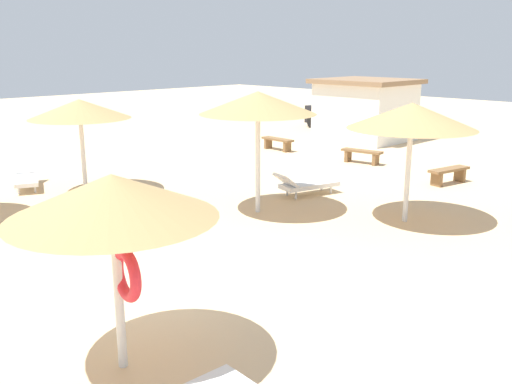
{
  "coord_description": "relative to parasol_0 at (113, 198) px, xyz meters",
  "views": [
    {
      "loc": [
        7.84,
        -4.79,
        4.04
      ],
      "look_at": [
        0.0,
        3.0,
        1.2
      ],
      "focal_mm": 39.33,
      "sensor_mm": 36.0,
      "label": 1
    }
  ],
  "objects": [
    {
      "name": "parked_car",
      "position": [
        -11.35,
        20.0,
        -1.46
      ],
      "size": [
        4.16,
        2.34,
        1.72
      ],
      "color": "black",
      "rests_on": "ground"
    },
    {
      "name": "bench_0",
      "position": [
        -1.84,
        12.6,
        -1.93
      ],
      "size": [
        0.68,
        1.55,
        0.49
      ],
      "color": "brown",
      "rests_on": "ground"
    },
    {
      "name": "parasol_3",
      "position": [
        -8.65,
        4.14,
        0.12
      ],
      "size": [
        2.8,
        2.8,
        2.68
      ],
      "color": "silver",
      "rests_on": "ground"
    },
    {
      "name": "bench_1",
      "position": [
        -5.55,
        13.35,
        -1.93
      ],
      "size": [
        1.54,
        0.62,
        0.49
      ],
      "color": "brown",
      "rests_on": "ground"
    },
    {
      "name": "parasol_2",
      "position": [
        -3.81,
        6.3,
        0.47
      ],
      "size": [
        2.87,
        2.87,
        3.03
      ],
      "color": "silver",
      "rests_on": "ground"
    },
    {
      "name": "bench_2",
      "position": [
        -9.55,
        13.17,
        -1.93
      ],
      "size": [
        1.51,
        0.45,
        0.49
      ],
      "color": "brown",
      "rests_on": "ground"
    },
    {
      "name": "beach_cabana",
      "position": [
        -8.62,
        17.94,
        -0.9
      ],
      "size": [
        3.96,
        3.68,
        2.72
      ],
      "color": "white",
      "rests_on": "ground"
    },
    {
      "name": "parasol_0",
      "position": [
        0.0,
        0.0,
        0.0
      ],
      "size": [
        2.6,
        2.6,
        2.58
      ],
      "color": "silver",
      "rests_on": "ground"
    },
    {
      "name": "lounger_3",
      "position": [
        -10.49,
        3.22,
        -1.95
      ],
      "size": [
        1.96,
        1.33,
        0.79
      ],
      "color": "white",
      "rests_on": "ground"
    },
    {
      "name": "ground_plane",
      "position": [
        -1.97,
        1.41,
        -2.28
      ],
      "size": [
        80.0,
        80.0,
        0.0
      ],
      "primitive_type": "plane",
      "color": "#DBBA8C"
    },
    {
      "name": "lounger_2",
      "position": [
        -4.05,
        8.44,
        -1.96
      ],
      "size": [
        1.1,
        1.99,
        0.7
      ],
      "color": "white",
      "rests_on": "ground"
    },
    {
      "name": "parasol_7",
      "position": [
        -0.76,
        8.26,
        0.25
      ],
      "size": [
        2.97,
        2.97,
        2.84
      ],
      "color": "silver",
      "rests_on": "ground"
    }
  ]
}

